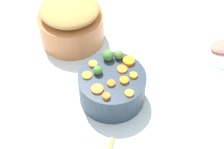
{
  "coord_description": "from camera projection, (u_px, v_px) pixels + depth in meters",
  "views": [
    {
      "loc": [
        0.66,
        -0.32,
        0.96
      ],
      "look_at": [
        0.04,
        -0.01,
        0.14
      ],
      "focal_mm": 54.04,
      "sensor_mm": 36.0,
      "label": 1
    }
  ],
  "objects": [
    {
      "name": "carrot_slice_7",
      "position": [
        93.0,
        64.0,
        1.11
      ],
      "size": [
        0.04,
        0.04,
        0.01
      ],
      "primitive_type": "cylinder",
      "rotation": [
        0.0,
        0.0,
        1.9
      ],
      "color": "orange",
      "rests_on": "serving_bowl_carrots"
    },
    {
      "name": "carrot_slice_4",
      "position": [
        122.0,
        69.0,
        1.1
      ],
      "size": [
        0.04,
        0.04,
        0.01
      ],
      "primitive_type": "cylinder",
      "rotation": [
        0.0,
        0.0,
        4.62
      ],
      "color": "orange",
      "rests_on": "serving_bowl_carrots"
    },
    {
      "name": "carrot_slice_1",
      "position": [
        97.0,
        89.0,
        1.05
      ],
      "size": [
        0.05,
        0.05,
        0.01
      ],
      "primitive_type": "cylinder",
      "rotation": [
        0.0,
        0.0,
        1.87
      ],
      "color": "orange",
      "rests_on": "serving_bowl_carrots"
    },
    {
      "name": "carrot_slice_8",
      "position": [
        129.0,
        93.0,
        1.04
      ],
      "size": [
        0.04,
        0.04,
        0.01
      ],
      "primitive_type": "cylinder",
      "rotation": [
        0.0,
        0.0,
        3.74
      ],
      "color": "orange",
      "rests_on": "serving_bowl_carrots"
    },
    {
      "name": "brussels_sprout_0",
      "position": [
        108.0,
        55.0,
        1.12
      ],
      "size": [
        0.04,
        0.04,
        0.04
      ],
      "primitive_type": "sphere",
      "color": "#458239",
      "rests_on": "serving_bowl_carrots"
    },
    {
      "name": "brussels_sprout_2",
      "position": [
        119.0,
        55.0,
        1.13
      ],
      "size": [
        0.03,
        0.03,
        0.03
      ],
      "primitive_type": "sphere",
      "color": "#5D8638",
      "rests_on": "serving_bowl_carrots"
    },
    {
      "name": "stuffing_mound",
      "position": [
        70.0,
        9.0,
        1.25
      ],
      "size": [
        0.23,
        0.23,
        0.06
      ],
      "primitive_type": "ellipsoid",
      "color": "tan",
      "rests_on": "metal_pot"
    },
    {
      "name": "serving_bowl_carrots",
      "position": [
        112.0,
        87.0,
        1.13
      ],
      "size": [
        0.22,
        0.22,
        0.11
      ],
      "primitive_type": "cylinder",
      "color": "#2B3847",
      "rests_on": "tabletop"
    },
    {
      "name": "metal_pot",
      "position": [
        72.0,
        27.0,
        1.31
      ],
      "size": [
        0.25,
        0.25,
        0.12
      ],
      "primitive_type": "cylinder",
      "color": "#C87843",
      "rests_on": "tabletop"
    },
    {
      "name": "brussels_sprout_1",
      "position": [
        98.0,
        70.0,
        1.08
      ],
      "size": [
        0.03,
        0.03,
        0.03
      ],
      "primitive_type": "sphere",
      "color": "#4C8633",
      "rests_on": "serving_bowl_carrots"
    },
    {
      "name": "carrot_slice_6",
      "position": [
        129.0,
        61.0,
        1.12
      ],
      "size": [
        0.05,
        0.05,
        0.01
      ],
      "primitive_type": "cylinder",
      "rotation": [
        0.0,
        0.0,
        0.6
      ],
      "color": "orange",
      "rests_on": "serving_bowl_carrots"
    },
    {
      "name": "carrot_slice_3",
      "position": [
        124.0,
        80.0,
        1.07
      ],
      "size": [
        0.04,
        0.04,
        0.01
      ],
      "primitive_type": "cylinder",
      "rotation": [
        0.0,
        0.0,
        1.86
      ],
      "color": "orange",
      "rests_on": "serving_bowl_carrots"
    },
    {
      "name": "carrot_slice_0",
      "position": [
        133.0,
        75.0,
        1.08
      ],
      "size": [
        0.03,
        0.03,
        0.01
      ],
      "primitive_type": "cylinder",
      "rotation": [
        0.0,
        0.0,
        6.05
      ],
      "color": "orange",
      "rests_on": "serving_bowl_carrots"
    },
    {
      "name": "tabletop",
      "position": [
        108.0,
        90.0,
        1.2
      ],
      "size": [
        2.4,
        2.4,
        0.02
      ],
      "primitive_type": "cube",
      "color": "silver",
      "rests_on": "ground"
    },
    {
      "name": "carrot_slice_2",
      "position": [
        111.0,
        83.0,
        1.06
      ],
      "size": [
        0.03,
        0.03,
        0.01
      ],
      "primitive_type": "cylinder",
      "rotation": [
        0.0,
        0.0,
        1.38
      ],
      "color": "orange",
      "rests_on": "serving_bowl_carrots"
    },
    {
      "name": "carrot_slice_5",
      "position": [
        87.0,
        76.0,
        1.08
      ],
      "size": [
        0.04,
        0.04,
        0.01
      ],
      "primitive_type": "cylinder",
      "rotation": [
        0.0,
        0.0,
        3.26
      ],
      "color": "orange",
      "rests_on": "serving_bowl_carrots"
    },
    {
      "name": "carrot_slice_9",
      "position": [
        106.0,
        96.0,
        1.03
      ],
      "size": [
        0.02,
        0.02,
        0.01
      ],
      "primitive_type": "cylinder",
      "rotation": [
        0.0,
        0.0,
        4.69
      ],
      "color": "orange",
      "rests_on": "serving_bowl_carrots"
    }
  ]
}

